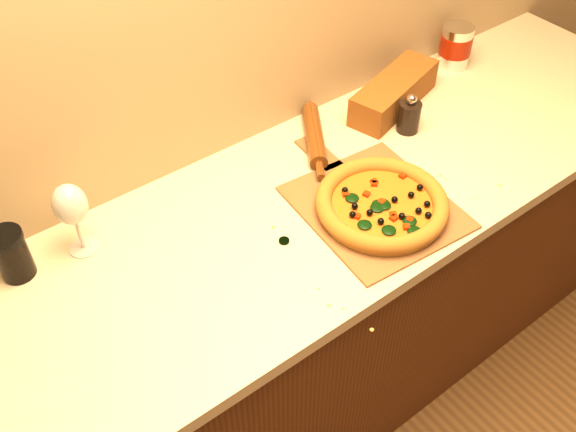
# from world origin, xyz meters

# --- Properties ---
(cabinet) EXTENTS (2.80, 0.65, 0.86)m
(cabinet) POSITION_xyz_m (0.00, 1.43, 0.43)
(cabinet) COLOR #461F0F
(cabinet) RESTS_ON ground
(countertop) EXTENTS (2.84, 0.68, 0.04)m
(countertop) POSITION_xyz_m (0.00, 1.43, 0.88)
(countertop) COLOR beige
(countertop) RESTS_ON cabinet
(pizza_peel) EXTENTS (0.39, 0.56, 0.01)m
(pizza_peel) POSITION_xyz_m (0.24, 1.33, 0.90)
(pizza_peel) COLOR brown
(pizza_peel) RESTS_ON countertop
(pizza) EXTENTS (0.34, 0.34, 0.05)m
(pizza) POSITION_xyz_m (0.24, 1.29, 0.93)
(pizza) COLOR #AA6B2A
(pizza) RESTS_ON pizza_peel
(bottle_cap) EXTENTS (0.03, 0.03, 0.01)m
(bottle_cap) POSITION_xyz_m (-0.02, 1.36, 0.90)
(bottle_cap) COLOR black
(bottle_cap) RESTS_ON countertop
(pepper_grinder) EXTENTS (0.07, 0.07, 0.12)m
(pepper_grinder) POSITION_xyz_m (0.54, 1.50, 0.95)
(pepper_grinder) COLOR black
(pepper_grinder) RESTS_ON countertop
(rolling_pin) EXTENTS (0.22, 0.32, 0.05)m
(rolling_pin) POSITION_xyz_m (0.28, 1.62, 0.93)
(rolling_pin) COLOR #5A290F
(rolling_pin) RESTS_ON countertop
(coffee_canister) EXTENTS (0.10, 0.10, 0.14)m
(coffee_canister) POSITION_xyz_m (0.91, 1.67, 0.97)
(coffee_canister) COLOR silver
(coffee_canister) RESTS_ON countertop
(bread_bag) EXTENTS (0.37, 0.21, 0.10)m
(bread_bag) POSITION_xyz_m (0.59, 1.62, 0.95)
(bread_bag) COLOR brown
(bread_bag) RESTS_ON countertop
(wine_glass) EXTENTS (0.08, 0.08, 0.20)m
(wine_glass) POSITION_xyz_m (-0.42, 1.63, 1.04)
(wine_glass) COLOR silver
(wine_glass) RESTS_ON countertop
(dark_jar) EXTENTS (0.08, 0.08, 0.13)m
(dark_jar) POSITION_xyz_m (-0.58, 1.65, 0.97)
(dark_jar) COLOR black
(dark_jar) RESTS_ON countertop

